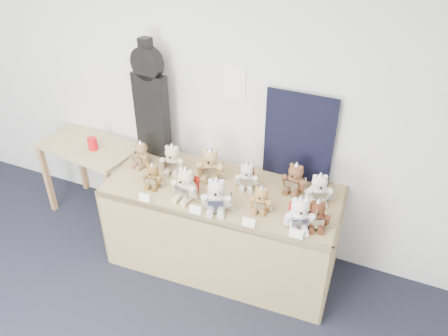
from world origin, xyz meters
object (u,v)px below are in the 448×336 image
at_px(teddy_back_left, 172,160).
at_px(teddy_back_right, 295,179).
at_px(display_table, 219,210).
at_px(teddy_front_far_left, 153,176).
at_px(side_table, 91,156).
at_px(guitar_case, 151,101).
at_px(teddy_back_end, 319,189).
at_px(teddy_front_right, 261,200).
at_px(red_cup, 93,144).
at_px(teddy_front_end, 317,215).
at_px(teddy_back_far_left, 141,155).
at_px(teddy_front_left, 186,185).
at_px(teddy_back_centre_right, 247,177).
at_px(teddy_front_centre, 216,196).
at_px(teddy_back_centre_left, 210,165).
at_px(teddy_front_far_right, 299,214).

xyz_separation_m(teddy_back_left, teddy_back_right, (1.05, 0.15, -0.00)).
bearing_deg(display_table, teddy_front_far_left, -170.73).
distance_m(side_table, guitar_case, 0.96).
height_order(teddy_back_right, teddy_back_end, teddy_back_right).
bearing_deg(teddy_front_right, teddy_back_right, 60.18).
distance_m(red_cup, teddy_front_end, 2.23).
bearing_deg(teddy_back_left, teddy_front_far_left, -113.05).
distance_m(red_cup, teddy_back_left, 0.89).
distance_m(display_table, red_cup, 1.42).
bearing_deg(teddy_back_far_left, teddy_back_end, 14.27).
xyz_separation_m(side_table, teddy_back_left, (0.99, -0.08, 0.25)).
bearing_deg(teddy_front_left, teddy_back_centre_right, 48.02).
bearing_deg(side_table, display_table, -1.72).
bearing_deg(side_table, teddy_back_centre_right, 5.24).
bearing_deg(teddy_front_centre, teddy_back_right, 27.39).
height_order(teddy_front_centre, teddy_front_right, teddy_front_centre).
height_order(red_cup, teddy_front_end, teddy_front_end).
xyz_separation_m(teddy_front_end, teddy_back_far_left, (-1.63, 0.21, 0.00)).
height_order(teddy_front_left, teddy_back_centre_left, teddy_back_centre_left).
bearing_deg(teddy_back_left, guitar_case, 130.71).
height_order(teddy_back_centre_right, teddy_back_far_left, teddy_back_far_left).
height_order(display_table, teddy_back_centre_right, teddy_back_centre_right).
distance_m(teddy_front_far_left, teddy_back_right, 1.16).
bearing_deg(display_table, teddy_front_end, -9.48).
height_order(teddy_front_left, teddy_back_centre_right, teddy_front_left).
height_order(teddy_front_far_left, teddy_front_end, teddy_front_end).
bearing_deg(teddy_front_far_left, teddy_front_end, -7.46).
xyz_separation_m(teddy_front_far_left, teddy_front_left, (0.33, -0.04, 0.03)).
bearing_deg(teddy_front_far_left, teddy_front_right, -5.40).
bearing_deg(teddy_back_far_left, display_table, 2.25).
xyz_separation_m(teddy_back_centre_left, teddy_back_far_left, (-0.65, -0.06, -0.02)).
height_order(teddy_front_end, teddy_back_centre_right, teddy_front_end).
relative_size(teddy_back_centre_left, teddy_back_right, 1.13).
distance_m(teddy_front_right, teddy_back_far_left, 1.21).
height_order(teddy_front_left, teddy_back_end, teddy_front_left).
bearing_deg(red_cup, teddy_back_centre_left, 0.31).
height_order(teddy_front_far_right, teddy_front_end, teddy_front_far_right).
bearing_deg(teddy_front_right, side_table, 166.13).
height_order(teddy_front_centre, teddy_front_far_right, teddy_front_centre).
distance_m(guitar_case, teddy_front_end, 1.74).
bearing_deg(teddy_front_centre, teddy_back_left, 130.85).
bearing_deg(teddy_front_far_right, teddy_back_right, 87.94).
height_order(display_table, teddy_back_centre_left, teddy_back_centre_left).
xyz_separation_m(teddy_front_far_left, teddy_front_centre, (0.61, -0.08, 0.03)).
height_order(red_cup, teddy_back_far_left, teddy_back_far_left).
distance_m(teddy_front_left, teddy_front_centre, 0.29).
bearing_deg(teddy_front_right, teddy_back_centre_right, 125.85).
xyz_separation_m(teddy_back_centre_right, teddy_back_far_left, (-0.98, -0.06, 0.01)).
distance_m(display_table, teddy_front_far_right, 0.77).
bearing_deg(display_table, teddy_back_right, 24.74).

